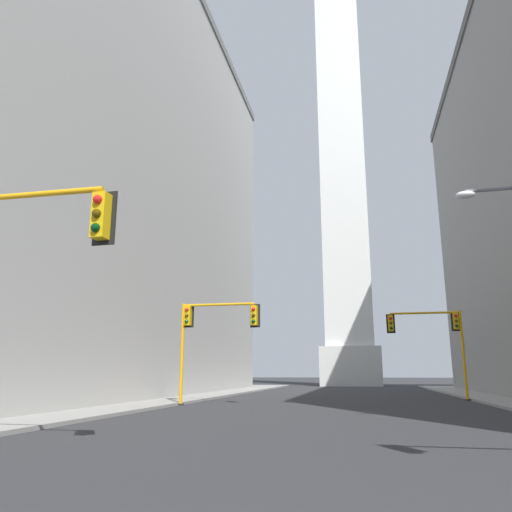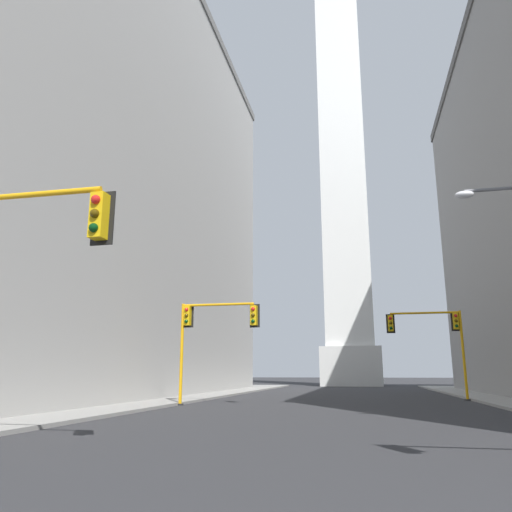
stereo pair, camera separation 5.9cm
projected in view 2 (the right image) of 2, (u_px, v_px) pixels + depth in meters
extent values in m
cube|color=gray|center=(139.00, 403.00, 28.43)|extent=(5.00, 84.80, 0.15)
cube|color=#B2AFAA|center=(21.00, 176.00, 40.72)|extent=(27.24, 52.79, 34.91)
cube|color=silver|center=(351.00, 366.00, 69.87)|extent=(8.25, 8.25, 5.28)
cube|color=white|center=(342.00, 146.00, 77.52)|extent=(6.60, 6.60, 61.67)
cylinder|color=orange|center=(19.00, 196.00, 12.25)|extent=(4.42, 0.14, 0.14)
cube|color=#E5B20F|center=(99.00, 216.00, 11.65)|extent=(0.35, 0.35, 1.10)
cube|color=black|center=(103.00, 218.00, 11.82)|extent=(0.58, 0.04, 1.32)
sphere|color=red|center=(96.00, 200.00, 11.55)|extent=(0.22, 0.22, 0.22)
sphere|color=#483506|center=(95.00, 214.00, 11.47)|extent=(0.22, 0.22, 0.22)
sphere|color=#073410|center=(94.00, 228.00, 11.39)|extent=(0.22, 0.22, 0.22)
cylinder|color=orange|center=(182.00, 353.00, 28.40)|extent=(0.18, 0.18, 5.68)
cylinder|color=#262626|center=(180.00, 404.00, 27.76)|extent=(0.40, 0.40, 0.10)
cube|color=#E5B20F|center=(188.00, 316.00, 28.83)|extent=(0.36, 0.36, 1.10)
cube|color=black|center=(189.00, 316.00, 29.00)|extent=(0.58, 0.07, 1.32)
sphere|color=red|center=(187.00, 310.00, 28.73)|extent=(0.22, 0.22, 0.22)
sphere|color=#483506|center=(186.00, 315.00, 28.65)|extent=(0.22, 0.22, 0.22)
sphere|color=#073410|center=(186.00, 321.00, 28.58)|extent=(0.22, 0.22, 0.22)
cylinder|color=orange|center=(218.00, 305.00, 28.60)|extent=(4.22, 0.14, 0.14)
sphere|color=orange|center=(183.00, 306.00, 29.03)|extent=(0.18, 0.18, 0.18)
cube|color=#E5B20F|center=(254.00, 315.00, 28.02)|extent=(0.36, 0.36, 1.10)
cube|color=black|center=(255.00, 316.00, 28.19)|extent=(0.58, 0.07, 1.32)
sphere|color=red|center=(253.00, 309.00, 27.92)|extent=(0.22, 0.22, 0.22)
sphere|color=#483506|center=(253.00, 315.00, 27.84)|extent=(0.22, 0.22, 0.22)
sphere|color=#073410|center=(253.00, 321.00, 27.77)|extent=(0.22, 0.22, 0.22)
cylinder|color=orange|center=(463.00, 355.00, 33.12)|extent=(0.18, 0.18, 5.88)
cylinder|color=#262626|center=(468.00, 400.00, 32.46)|extent=(0.40, 0.40, 0.10)
cube|color=#E5B20F|center=(456.00, 321.00, 33.69)|extent=(0.35, 0.35, 1.10)
cube|color=black|center=(455.00, 321.00, 33.86)|extent=(0.58, 0.05, 1.32)
sphere|color=red|center=(456.00, 316.00, 33.59)|extent=(0.22, 0.22, 0.22)
sphere|color=#483506|center=(456.00, 321.00, 33.51)|extent=(0.22, 0.22, 0.22)
sphere|color=#073410|center=(457.00, 326.00, 33.43)|extent=(0.22, 0.22, 0.22)
cylinder|color=orange|center=(424.00, 313.00, 34.23)|extent=(4.57, 0.14, 0.14)
sphere|color=orange|center=(460.00, 312.00, 33.77)|extent=(0.18, 0.18, 0.18)
cube|color=#E5B20F|center=(391.00, 323.00, 34.54)|extent=(0.35, 0.35, 1.10)
cube|color=black|center=(391.00, 324.00, 34.71)|extent=(0.58, 0.05, 1.32)
sphere|color=red|center=(390.00, 318.00, 34.44)|extent=(0.22, 0.22, 0.22)
sphere|color=#483506|center=(391.00, 323.00, 34.36)|extent=(0.22, 0.22, 0.22)
sphere|color=#073410|center=(391.00, 328.00, 34.28)|extent=(0.22, 0.22, 0.22)
cylinder|color=slate|center=(511.00, 188.00, 16.94)|extent=(3.00, 0.12, 0.12)
ellipsoid|color=silver|center=(465.00, 195.00, 17.22)|extent=(0.64, 0.36, 0.26)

